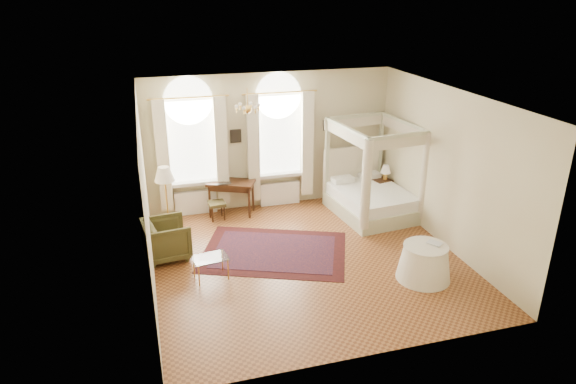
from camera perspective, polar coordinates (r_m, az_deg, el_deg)
The scene contains 18 objects.
ground at distance 10.46m, azimuth 2.19°, elevation -7.54°, with size 6.00×6.00×0.00m, color brown.
room_walls at distance 9.64m, azimuth 2.36°, elevation 2.76°, with size 6.00×6.00×6.00m.
window_left at distance 12.12m, azimuth -10.57°, elevation 4.00°, with size 1.62×0.27×3.29m.
window_right at distance 12.47m, azimuth -0.92°, elevation 4.88°, with size 1.62×0.27×3.29m.
chandelier at distance 10.28m, azimuth -4.51°, elevation 9.30°, with size 0.51×0.45×0.50m.
wall_pictures at distance 12.42m, azimuth -1.55°, elevation 6.74°, with size 2.54×0.03×0.39m.
canopy_bed at distance 12.42m, azimuth 9.34°, elevation -0.28°, with size 1.91×2.25×2.25m.
nightstand at distance 13.21m, azimuth 10.29°, elevation 0.09°, with size 0.43×0.39×0.62m, color #3D1E10.
nightstand_lamp at distance 13.06m, azimuth 10.80°, elevation 2.41°, with size 0.25×0.25×0.37m.
writing_desk at distance 12.31m, azimuth -6.35°, elevation 0.65°, with size 1.23×0.96×0.82m.
laptop at distance 12.14m, azimuth -7.20°, elevation 0.97°, with size 0.35×0.22×0.03m, color black.
stool at distance 12.17m, azimuth -7.92°, elevation -1.44°, with size 0.40×0.40×0.43m.
armchair at distance 10.66m, azimuth -13.33°, elevation -5.12°, with size 0.86×0.89×0.81m, color #403B1B.
coffee_table at distance 9.76m, azimuth -8.61°, elevation -7.43°, with size 0.70×0.54×0.44m.
floor_lamp at distance 11.06m, azimuth -13.56°, elevation 1.53°, with size 0.42×0.42×1.64m.
oriental_rug at distance 10.75m, azimuth -1.53°, elevation -6.63°, with size 3.50×3.05×0.01m.
side_table at distance 10.01m, azimuth 14.90°, elevation -7.57°, with size 1.01×1.01×0.69m.
book at distance 9.87m, azimuth 15.73°, elevation -5.71°, with size 0.20×0.27×0.02m, color black.
Camera 1 is at (-2.87, -8.64, 5.14)m, focal length 32.00 mm.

